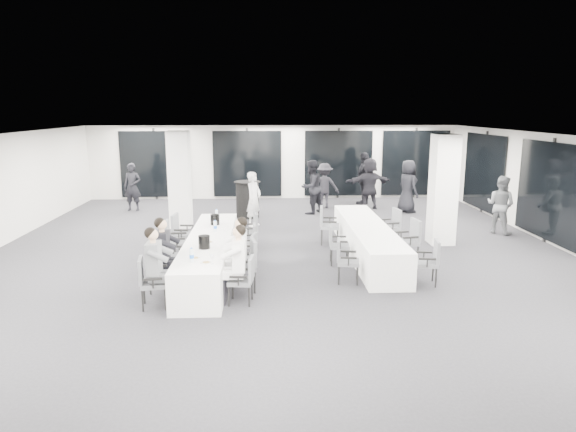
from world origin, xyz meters
name	(u,v)px	position (x,y,z in m)	size (l,w,h in m)	color
room	(313,190)	(0.89, 1.11, 1.39)	(14.04, 16.04, 2.84)	#242429
column_left	(180,180)	(-2.80, 3.20, 1.40)	(0.60, 0.60, 2.80)	white
column_right	(443,190)	(4.20, 1.00, 1.40)	(0.60, 0.60, 2.80)	white
banquet_table_main	(209,254)	(-1.52, -1.11, 0.38)	(0.90, 5.00, 0.75)	white
banquet_table_side	(367,240)	(2.08, -0.08, 0.38)	(0.90, 5.00, 0.75)	white
cocktail_table	(248,199)	(-0.89, 4.48, 0.59)	(0.83, 0.83, 1.16)	black
chair_main_left_near	(149,279)	(-2.35, -3.11, 0.51)	(0.52, 0.56, 0.90)	#505358
chair_main_left_second	(158,265)	(-2.35, -2.29, 0.51)	(0.50, 0.55, 0.90)	#505358
chair_main_left_mid	(168,253)	(-2.35, -1.38, 0.50)	(0.53, 0.56, 0.88)	#505358
chair_main_left_fourth	(174,240)	(-2.36, -0.56, 0.57)	(0.54, 0.60, 1.00)	#505358
chair_main_left_far	(181,231)	(-2.35, 0.38, 0.54)	(0.54, 0.58, 0.95)	#505358
chair_main_right_near	(245,277)	(-0.70, -2.98, 0.49)	(0.48, 0.52, 0.86)	#505358
chair_main_right_second	(246,262)	(-0.69, -2.31, 0.56)	(0.57, 0.61, 0.98)	#505358
chair_main_right_mid	(247,253)	(-0.69, -1.57, 0.53)	(0.55, 0.58, 0.93)	#505358
chair_main_right_fourth	(249,241)	(-0.70, -0.48, 0.50)	(0.47, 0.52, 0.88)	#505358
chair_main_right_far	(250,229)	(-0.69, 0.52, 0.53)	(0.53, 0.57, 0.93)	#505358
chair_side_left_near	(345,258)	(1.25, -1.92, 0.50)	(0.50, 0.54, 0.88)	#505358
chair_side_left_mid	(336,242)	(1.25, -0.69, 0.50)	(0.48, 0.52, 0.88)	#505358
chair_side_left_far	(327,223)	(1.25, 1.08, 0.55)	(0.54, 0.59, 0.96)	#505358
chair_side_right_near	(430,259)	(2.91, -2.12, 0.51)	(0.52, 0.55, 0.90)	#505358
chair_side_right_mid	(409,238)	(2.92, -0.64, 0.57)	(0.57, 0.61, 0.99)	#505358
chair_side_right_far	(392,224)	(2.91, 0.97, 0.52)	(0.55, 0.58, 0.92)	#505358
seated_guest_a	(158,262)	(-2.19, -3.09, 0.81)	(0.50, 0.38, 1.44)	slate
seated_guest_b	(166,250)	(-2.19, -2.30, 0.81)	(0.50, 0.38, 1.44)	black
seated_guest_c	(235,259)	(-0.85, -2.97, 0.81)	(0.50, 0.38, 1.44)	white
seated_guest_d	(237,250)	(-0.85, -2.32, 0.81)	(0.50, 0.38, 1.44)	white
standing_guest_a	(254,195)	(-0.66, 3.24, 0.91)	(0.67, 0.54, 1.83)	white
standing_guest_b	(311,184)	(1.19, 4.95, 1.01)	(0.97, 0.59, 2.01)	black
standing_guest_c	(325,183)	(1.75, 5.98, 0.89)	(1.15, 0.58, 1.77)	black
standing_guest_d	(365,175)	(3.27, 6.56, 1.07)	(1.26, 0.71, 2.15)	black
standing_guest_e	(408,183)	(4.43, 5.04, 0.99)	(0.96, 0.59, 1.99)	black
standing_guest_f	(369,180)	(3.28, 5.73, 1.00)	(1.84, 0.71, 2.01)	black
standing_guest_g	(132,184)	(-4.83, 5.74, 0.92)	(0.67, 0.54, 1.84)	black
standing_guest_h	(501,201)	(6.20, 2.00, 0.92)	(0.88, 0.54, 1.83)	slate
ice_bucket_near	(204,242)	(-1.51, -1.98, 0.88)	(0.23, 0.23, 0.26)	black
ice_bucket_far	(215,220)	(-1.50, 0.11, 0.87)	(0.21, 0.21, 0.24)	black
water_bottle_a	(192,255)	(-1.63, -2.87, 0.87)	(0.08, 0.08, 0.24)	silver
water_bottle_b	(215,226)	(-1.43, -0.56, 0.87)	(0.07, 0.07, 0.23)	silver
water_bottle_c	(217,214)	(-1.54, 0.85, 0.85)	(0.07, 0.07, 0.21)	silver
plate_a	(195,258)	(-1.60, -2.67, 0.76)	(0.19, 0.19, 0.03)	white
plate_b	(206,262)	(-1.37, -2.96, 0.76)	(0.21, 0.21, 0.03)	white
plate_c	(209,242)	(-1.47, -1.54, 0.76)	(0.18, 0.18, 0.03)	white
wine_glass	(212,257)	(-1.26, -3.03, 0.89)	(0.07, 0.07, 0.18)	silver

